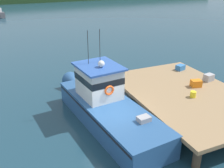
{
  "coord_description": "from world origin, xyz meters",
  "views": [
    {
      "loc": [
        -4.54,
        -10.63,
        7.67
      ],
      "look_at": [
        1.2,
        2.4,
        1.4
      ],
      "focal_mm": 41.93,
      "sensor_mm": 36.0,
      "label": 1
    }
  ],
  "objects": [
    {
      "name": "mooring_buoy_spare_mooring",
      "position": [
        2.19,
        9.9,
        0.24
      ],
      "size": [
        0.49,
        0.49,
        0.49
      ],
      "primitive_type": "sphere",
      "color": "red",
      "rests_on": "ground"
    },
    {
      "name": "ground_plane",
      "position": [
        0.0,
        0.0,
        0.0
      ],
      "size": [
        200.0,
        200.0,
        0.0
      ],
      "primitive_type": "plane",
      "color": "#193847"
    },
    {
      "name": "crate_stack_mid_dock",
      "position": [
        5.84,
        0.44,
        1.41
      ],
      "size": [
        0.69,
        0.57,
        0.41
      ],
      "primitive_type": "cube",
      "rotation": [
        0.0,
        0.0,
        -0.25
      ],
      "color": "orange",
      "rests_on": "dock"
    },
    {
      "name": "crate_single_by_cleat",
      "position": [
        7.18,
        0.84,
        1.42
      ],
      "size": [
        0.66,
        0.53,
        0.43
      ],
      "primitive_type": "cube",
      "rotation": [
        0.0,
        0.0,
        0.16
      ],
      "color": "#9E9EA3",
      "rests_on": "dock"
    },
    {
      "name": "main_fishing_boat",
      "position": [
        0.14,
        0.96,
        1.01
      ],
      "size": [
        3.39,
        9.94,
        4.8
      ],
      "color": "#285184",
      "rests_on": "ground"
    },
    {
      "name": "bait_bucket",
      "position": [
        4.74,
        -0.62,
        1.37
      ],
      "size": [
        0.32,
        0.32,
        0.34
      ],
      "primitive_type": "cylinder",
      "color": "yellow",
      "rests_on": "dock"
    },
    {
      "name": "crate_single_far",
      "position": [
        6.75,
        3.15,
        1.38
      ],
      "size": [
        0.7,
        0.59,
        0.36
      ],
      "primitive_type": "cube",
      "rotation": [
        0.0,
        0.0,
        0.28
      ],
      "color": "#3370B2",
      "rests_on": "dock"
    },
    {
      "name": "dock",
      "position": [
        4.8,
        0.0,
        1.07
      ],
      "size": [
        6.0,
        9.0,
        1.2
      ],
      "color": "#4C3D2D",
      "rests_on": "ground"
    }
  ]
}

